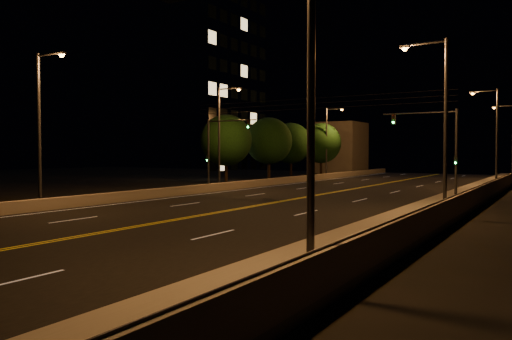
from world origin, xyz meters
The scene contains 23 objects.
road centered at (0.00, 20.00, 0.01)m, with size 18.00×120.00×0.02m, color black.
sidewalk centered at (10.80, 20.00, 0.15)m, with size 3.60×120.00×0.30m, color gray.
curb centered at (8.93, 20.00, 0.07)m, with size 0.14×120.00×0.15m, color gray.
parapet_wall centered at (12.45, 20.00, 0.80)m, with size 0.30×120.00×1.00m, color #A69A8A.
jersey_barrier centered at (-9.59, 20.00, 0.37)m, with size 0.45×120.00×0.73m, color #A69A8A.
distant_building_left centered at (-16.00, 74.67, 4.34)m, with size 8.00×8.00×8.69m, color slate.
parapet_rail centered at (12.45, 20.00, 1.33)m, with size 0.06×0.06×120.00m, color black.
lane_markings centered at (0.00, 19.93, 0.02)m, with size 17.32×116.00×0.00m.
streetlight_0 centered at (11.53, 4.63, 5.48)m, with size 2.55×0.28×9.53m.
streetlight_1 centered at (11.53, 21.22, 5.48)m, with size 2.55×0.28×9.53m.
streetlight_2 centered at (11.53, 45.54, 5.48)m, with size 2.55×0.28×9.53m.
streetlight_3 centered at (11.53, 63.51, 5.48)m, with size 2.55×0.28×9.53m.
streetlight_4 centered at (-9.93, 12.53, 5.48)m, with size 2.55×0.28×9.53m.
streetlight_5 centered at (-9.93, 31.28, 5.48)m, with size 2.55×0.28×9.53m.
streetlight_6 centered at (-9.93, 56.11, 5.48)m, with size 2.55×0.28×9.53m.
traffic_signal_right centered at (10.04, 29.09, 4.05)m, with size 5.11×0.31×6.47m.
traffic_signal_left centered at (-8.84, 29.09, 4.05)m, with size 5.11×0.31×6.47m.
overhead_wires centered at (0.00, 29.50, 7.40)m, with size 22.00×0.03×0.83m.
building_tower centered at (-31.81, 49.21, 12.99)m, with size 24.00×15.00×27.12m.
tree_0 centered at (-14.63, 38.74, 4.86)m, with size 5.69×5.69×7.72m.
tree_1 centered at (-14.11, 47.30, 4.96)m, with size 5.81×5.81×7.88m.
tree_2 centered at (-14.97, 54.87, 4.80)m, with size 5.62×5.62×7.62m.
tree_3 centered at (-11.87, 58.07, 4.84)m, with size 5.66×5.66×7.68m.
Camera 1 is at (17.07, -6.52, 3.50)m, focal length 35.00 mm.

